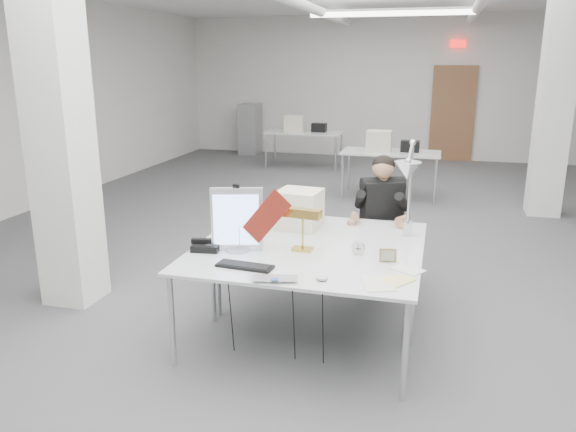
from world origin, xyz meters
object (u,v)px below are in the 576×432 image
(office_chair, at_px, (380,241))
(bankers_lamp, at_px, (303,229))
(seated_person, at_px, (382,201))
(monitor, at_px, (237,219))
(desk_phone, at_px, (207,246))
(laptop, at_px, (274,282))
(architect_lamp, at_px, (408,193))
(beige_monitor, at_px, (299,209))
(desk_main, at_px, (296,265))

(office_chair, distance_m, bankers_lamp, 1.43)
(office_chair, height_order, seated_person, seated_person)
(monitor, distance_m, desk_phone, 0.33)
(desk_phone, bearing_deg, monitor, 7.24)
(laptop, height_order, architect_lamp, architect_lamp)
(office_chair, relative_size, beige_monitor, 2.58)
(bankers_lamp, bearing_deg, desk_main, -77.19)
(seated_person, relative_size, monitor, 1.64)
(desk_main, bearing_deg, seated_person, 73.12)
(office_chair, bearing_deg, architect_lamp, -95.97)
(seated_person, height_order, architect_lamp, architect_lamp)
(desk_main, xyz_separation_m, beige_monitor, (-0.20, 0.91, 0.19))
(office_chair, distance_m, desk_phone, 1.93)
(desk_main, xyz_separation_m, seated_person, (0.46, 1.53, 0.16))
(office_chair, relative_size, laptop, 3.05)
(monitor, xyz_separation_m, bankers_lamp, (0.50, 0.13, -0.07))
(architect_lamp, bearing_deg, desk_main, -131.73)
(office_chair, bearing_deg, laptop, -128.16)
(laptop, relative_size, beige_monitor, 0.85)
(desk_main, xyz_separation_m, monitor, (-0.53, 0.19, 0.27))
(desk_main, relative_size, bankers_lamp, 5.03)
(architect_lamp, bearing_deg, desk_phone, -153.83)
(desk_main, relative_size, laptop, 5.83)
(desk_phone, relative_size, architect_lamp, 0.25)
(bankers_lamp, height_order, beige_monitor, bankers_lamp)
(monitor, bearing_deg, architect_lamp, 5.29)
(laptop, distance_m, desk_phone, 0.89)
(laptop, bearing_deg, office_chair, 61.73)
(monitor, relative_size, desk_phone, 2.35)
(desk_main, relative_size, monitor, 3.56)
(office_chair, xyz_separation_m, monitor, (-0.99, -1.39, 0.54))
(office_chair, relative_size, bankers_lamp, 2.63)
(seated_person, xyz_separation_m, laptop, (-0.51, -1.93, -0.13))
(monitor, bearing_deg, office_chair, 38.74)
(laptop, bearing_deg, bankers_lamp, 74.66)
(seated_person, relative_size, architect_lamp, 0.96)
(desk_main, height_order, architect_lamp, architect_lamp)
(laptop, distance_m, architect_lamp, 1.41)
(seated_person, bearing_deg, laptop, -128.52)
(seated_person, height_order, bankers_lamp, seated_person)
(seated_person, distance_m, architect_lamp, 0.94)
(office_chair, distance_m, architect_lamp, 1.19)
(laptop, relative_size, bankers_lamp, 0.86)
(seated_person, distance_m, desk_phone, 1.87)
(laptop, relative_size, architect_lamp, 0.35)
(laptop, bearing_deg, desk_phone, 129.78)
(monitor, height_order, architect_lamp, architect_lamp)
(seated_person, relative_size, bankers_lamp, 2.32)
(bankers_lamp, bearing_deg, laptop, -83.91)
(seated_person, xyz_separation_m, bankers_lamp, (-0.49, -1.21, 0.03))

